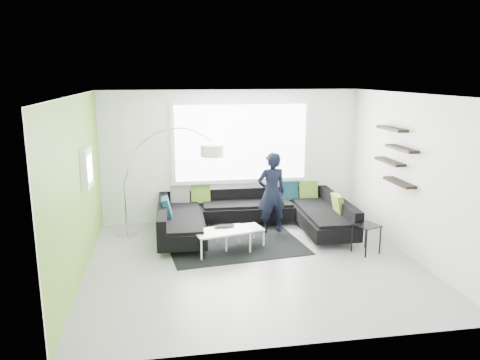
% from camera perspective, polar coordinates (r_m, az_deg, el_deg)
% --- Properties ---
extents(ground, '(5.50, 5.50, 0.00)m').
position_cam_1_polar(ground, '(8.01, 1.68, -10.06)').
color(ground, gray).
rests_on(ground, ground).
extents(room_shell, '(5.54, 5.04, 2.82)m').
position_cam_1_polar(room_shell, '(7.71, 1.75, 3.06)').
color(room_shell, white).
rests_on(room_shell, ground).
extents(sectional_sofa, '(3.75, 2.37, 0.80)m').
position_cam_1_polar(sectional_sofa, '(9.32, 1.53, -4.45)').
color(sectional_sofa, black).
rests_on(sectional_sofa, ground).
extents(rug, '(2.65, 2.07, 0.01)m').
position_cam_1_polar(rug, '(8.81, -0.61, -7.83)').
color(rug, black).
rests_on(rug, ground).
extents(coffee_table, '(1.36, 0.98, 0.40)m').
position_cam_1_polar(coffee_table, '(8.56, -1.08, -7.10)').
color(coffee_table, white).
rests_on(coffee_table, ground).
extents(arc_lamp, '(2.04, 0.86, 2.12)m').
position_cam_1_polar(arc_lamp, '(9.32, -13.99, -0.33)').
color(arc_lamp, white).
rests_on(arc_lamp, ground).
extents(side_table, '(0.50, 0.50, 0.52)m').
position_cam_1_polar(side_table, '(8.64, 15.10, -6.94)').
color(side_table, black).
rests_on(side_table, ground).
extents(person, '(0.71, 0.56, 1.63)m').
position_cam_1_polar(person, '(9.28, 3.86, -1.58)').
color(person, black).
rests_on(person, ground).
extents(laptop, '(0.41, 0.31, 0.03)m').
position_cam_1_polar(laptop, '(8.47, -1.86, -5.77)').
color(laptop, black).
rests_on(laptop, coffee_table).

